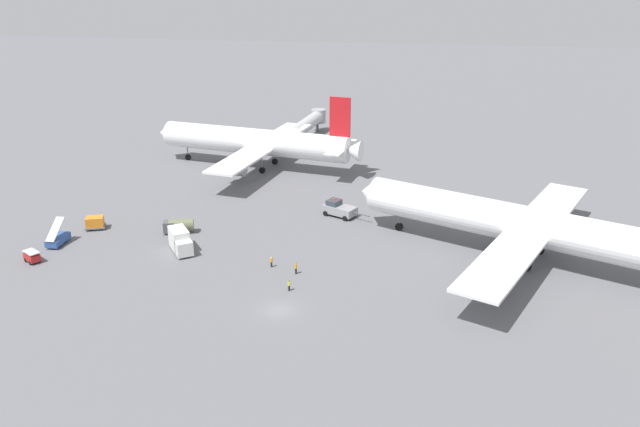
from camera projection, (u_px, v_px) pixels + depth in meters
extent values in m
plane|color=slate|center=(279.00, 310.00, 81.19)|extent=(600.00, 600.00, 0.00)
cylinder|color=white|center=(255.00, 141.00, 136.41)|extent=(42.47, 12.43, 5.58)
cone|color=white|center=(165.00, 133.00, 143.30)|extent=(3.61, 5.52, 5.13)
cone|color=white|center=(353.00, 151.00, 129.57)|extent=(4.28, 5.00, 4.46)
cube|color=white|center=(264.00, 146.00, 136.06)|extent=(13.26, 42.71, 0.44)
cube|color=white|center=(341.00, 147.00, 130.14)|extent=(5.29, 13.35, 0.28)
cube|color=red|center=(340.00, 117.00, 127.95)|extent=(4.40, 1.08, 8.05)
cylinder|color=#999EA3|center=(281.00, 140.00, 147.41)|extent=(4.57, 3.26, 2.60)
cylinder|color=#999EA3|center=(235.00, 169.00, 126.65)|extent=(4.57, 3.26, 2.60)
cylinder|color=slate|center=(262.00, 164.00, 133.86)|extent=(0.28, 0.28, 2.64)
cylinder|color=black|center=(262.00, 170.00, 134.35)|extent=(1.37, 0.76, 1.30)
cylinder|color=slate|center=(275.00, 156.00, 139.83)|extent=(0.28, 0.28, 2.64)
cylinder|color=black|center=(275.00, 161.00, 140.31)|extent=(1.37, 0.76, 1.30)
cylinder|color=slate|center=(188.00, 151.00, 143.03)|extent=(0.28, 0.28, 2.64)
cylinder|color=black|center=(188.00, 157.00, 143.51)|extent=(1.37, 0.76, 1.30)
cylinder|color=white|center=(515.00, 223.00, 93.92)|extent=(45.54, 23.76, 5.68)
cone|color=white|center=(369.00, 192.00, 106.52)|extent=(4.63, 5.91, 5.23)
cube|color=white|center=(530.00, 231.00, 93.04)|extent=(24.60, 46.24, 0.44)
cylinder|color=#999EA3|center=(546.00, 214.00, 104.58)|extent=(4.88, 4.04, 2.60)
cylinder|color=#999EA3|center=(492.00, 275.00, 83.83)|extent=(4.88, 4.04, 2.60)
cylinder|color=slate|center=(528.00, 259.00, 90.94)|extent=(0.28, 0.28, 2.38)
cylinder|color=black|center=(527.00, 267.00, 91.37)|extent=(1.41, 1.02, 1.30)
cylinder|color=slate|center=(541.00, 243.00, 96.24)|extent=(0.28, 0.28, 2.38)
cylinder|color=black|center=(540.00, 250.00, 96.67)|extent=(1.41, 1.02, 1.30)
cylinder|color=slate|center=(399.00, 220.00, 104.88)|extent=(0.28, 0.28, 2.38)
cylinder|color=black|center=(399.00, 227.00, 105.32)|extent=(1.41, 1.02, 1.30)
cube|color=gray|center=(340.00, 210.00, 111.22)|extent=(6.40, 5.08, 1.39)
cube|color=#333D47|center=(334.00, 202.00, 111.48)|extent=(2.85, 2.99, 0.90)
cylinder|color=#4C4C51|center=(361.00, 214.00, 108.78)|extent=(2.98, 1.55, 0.20)
sphere|color=orange|center=(334.00, 199.00, 111.25)|extent=(0.24, 0.24, 0.24)
cylinder|color=black|center=(326.00, 213.00, 111.47)|extent=(0.94, 0.66, 0.90)
cylinder|color=black|center=(335.00, 209.00, 113.69)|extent=(0.94, 0.66, 0.90)
cylinder|color=black|center=(345.00, 218.00, 109.26)|extent=(0.94, 0.66, 0.90)
cylinder|color=black|center=(354.00, 213.00, 111.49)|extent=(0.94, 0.66, 0.90)
cube|color=red|center=(32.00, 257.00, 94.02)|extent=(3.00, 2.63, 1.00)
cube|color=#B2B2B7|center=(31.00, 252.00, 93.71)|extent=(3.15, 2.76, 0.12)
cylinder|color=black|center=(40.00, 260.00, 94.23)|extent=(0.62, 0.48, 0.60)
cylinder|color=black|center=(30.00, 263.00, 93.25)|extent=(0.62, 0.48, 0.60)
cylinder|color=black|center=(35.00, 257.00, 95.15)|extent=(0.62, 0.48, 0.60)
cylinder|color=black|center=(26.00, 260.00, 94.17)|extent=(0.62, 0.48, 0.60)
cylinder|color=#666B4C|center=(181.00, 225.00, 104.07)|extent=(4.42, 3.11, 2.00)
cube|color=#4C4C51|center=(169.00, 227.00, 103.90)|extent=(2.25, 2.22, 1.80)
cylinder|color=black|center=(177.00, 233.00, 103.74)|extent=(0.63, 0.37, 0.60)
cylinder|color=black|center=(178.00, 230.00, 105.03)|extent=(0.63, 0.37, 0.60)
cylinder|color=black|center=(186.00, 232.00, 103.92)|extent=(0.63, 0.37, 0.60)
cylinder|color=black|center=(187.00, 229.00, 105.21)|extent=(0.63, 0.37, 0.60)
cube|color=#2D5199|center=(58.00, 240.00, 99.95)|extent=(2.15, 4.56, 1.00)
cube|color=silver|center=(55.00, 229.00, 98.98)|extent=(1.54, 4.22, 2.71)
cylinder|color=black|center=(57.00, 240.00, 100.92)|extent=(0.22, 0.61, 0.60)
cylinder|color=black|center=(65.00, 241.00, 100.73)|extent=(0.22, 0.61, 0.60)
cylinder|color=black|center=(52.00, 244.00, 99.54)|extent=(0.22, 0.61, 0.60)
cylinder|color=black|center=(60.00, 245.00, 99.35)|extent=(0.22, 0.61, 0.60)
cube|color=slate|center=(96.00, 227.00, 105.94)|extent=(3.78, 3.21, 0.25)
cube|color=orange|center=(95.00, 221.00, 105.60)|extent=(3.33, 2.88, 1.60)
cylinder|color=black|center=(101.00, 225.00, 106.76)|extent=(0.63, 0.40, 0.60)
cylinder|color=black|center=(100.00, 228.00, 105.48)|extent=(0.63, 0.40, 0.60)
cylinder|color=black|center=(92.00, 226.00, 106.49)|extent=(0.63, 0.40, 0.60)
cylinder|color=black|center=(90.00, 229.00, 105.21)|extent=(0.63, 0.40, 0.60)
cube|color=silver|center=(184.00, 248.00, 95.59)|extent=(3.24, 3.20, 2.20)
cube|color=silver|center=(179.00, 239.00, 97.61)|extent=(4.43, 4.80, 3.20)
cylinder|color=black|center=(187.00, 251.00, 97.26)|extent=(0.52, 0.60, 0.60)
cylinder|color=black|center=(178.00, 252.00, 96.68)|extent=(0.52, 0.60, 0.60)
cylinder|color=black|center=(184.00, 247.00, 98.51)|extent=(0.52, 0.60, 0.60)
cylinder|color=black|center=(175.00, 249.00, 97.93)|extent=(0.52, 0.60, 0.60)
cylinder|color=black|center=(296.00, 271.00, 90.52)|extent=(0.28, 0.28, 0.89)
cylinder|color=orange|center=(296.00, 266.00, 90.24)|extent=(0.36, 0.36, 0.63)
sphere|color=#9E704C|center=(296.00, 263.00, 90.08)|extent=(0.24, 0.24, 0.24)
cylinder|color=#F24C19|center=(294.00, 265.00, 90.27)|extent=(0.05, 0.05, 0.40)
cylinder|color=black|center=(271.00, 264.00, 92.56)|extent=(0.28, 0.28, 0.83)
cylinder|color=orange|center=(271.00, 260.00, 92.30)|extent=(0.36, 0.36, 0.59)
sphere|color=beige|center=(271.00, 258.00, 92.15)|extent=(0.22, 0.22, 0.22)
cylinder|color=#F24C19|center=(273.00, 259.00, 92.40)|extent=(0.05, 0.05, 0.40)
cylinder|color=black|center=(289.00, 288.00, 85.82)|extent=(0.28, 0.28, 0.81)
cylinder|color=#D1E02D|center=(289.00, 284.00, 85.57)|extent=(0.36, 0.36, 0.57)
sphere|color=brown|center=(289.00, 281.00, 85.42)|extent=(0.22, 0.22, 0.22)
cylinder|color=#B7B7BC|center=(307.00, 124.00, 158.69)|extent=(5.65, 19.74, 3.20)
cylinder|color=#99999E|center=(318.00, 116.00, 167.35)|extent=(3.84, 3.84, 3.52)
cylinder|color=#595960|center=(317.00, 124.00, 167.20)|extent=(0.70, 0.70, 4.03)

